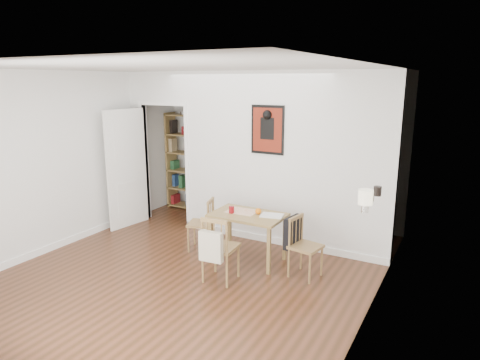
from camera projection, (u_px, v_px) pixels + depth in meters
The scene contains 15 objects.
ground at pixel (196, 269), 5.70m from camera, with size 5.20×5.20×0.00m, color #582E1C.
room_shell at pixel (249, 158), 6.51m from camera, with size 5.20×5.20×5.20m.
dining_table at pixel (248, 220), 5.86m from camera, with size 0.99×0.63×0.68m.
chair_left at pixel (201, 224), 6.30m from camera, with size 0.49×0.49×0.78m.
chair_right at pixel (305, 246), 5.42m from camera, with size 0.50×0.46×0.79m.
chair_front at pixel (220, 248), 5.30m from camera, with size 0.46×0.51×0.86m.
bookshelf at pixel (187, 162), 8.26m from camera, with size 0.78×0.31×1.85m.
fireplace at pixel (368, 250), 4.77m from camera, with size 0.45×1.25×1.16m.
red_glass at pixel (232, 210), 5.87m from camera, with size 0.07×0.07×0.10m, color maroon.
orange_fruit at pixel (258, 211), 5.82m from camera, with size 0.08×0.08×0.08m, color orange.
placemat at pixel (242, 211), 5.95m from camera, with size 0.41×0.31×0.00m, color #EFE4C5.
notebook at pixel (272, 215), 5.75m from camera, with size 0.30×0.22×0.01m, color white.
mantel_lamp at pixel (365, 198), 4.28m from camera, with size 0.15×0.15×0.23m.
ceramic_jar_a at pixel (370, 196), 4.70m from camera, with size 0.09×0.09×0.11m, color black.
ceramic_jar_b at pixel (377, 191), 4.92m from camera, with size 0.09×0.09×0.11m, color black.
Camera 1 is at (3.05, -4.35, 2.46)m, focal length 32.00 mm.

